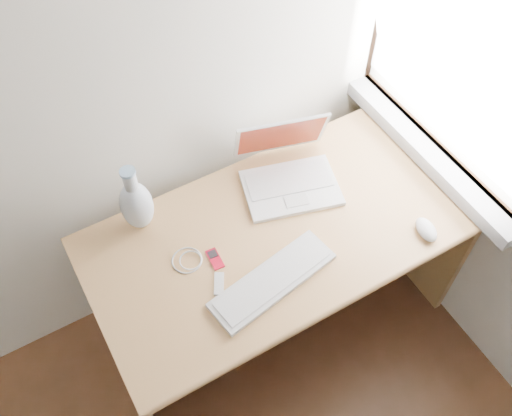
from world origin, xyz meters
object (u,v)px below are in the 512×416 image
desk (268,243)px  laptop (285,172)px  vase (136,204)px  external_keyboard (273,280)px

desk → laptop: size_ratio=3.49×
desk → vase: 0.58m
desk → laptop: (0.12, 0.10, 0.27)m
desk → external_keyboard: (-0.14, -0.26, 0.23)m
laptop → vase: size_ratio=1.37×
external_keyboard → vase: 0.54m
laptop → vase: vase is taller
external_keyboard → vase: (-0.29, 0.44, 0.11)m
desk → external_keyboard: bearing=-118.6°
laptop → external_keyboard: size_ratio=0.85×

